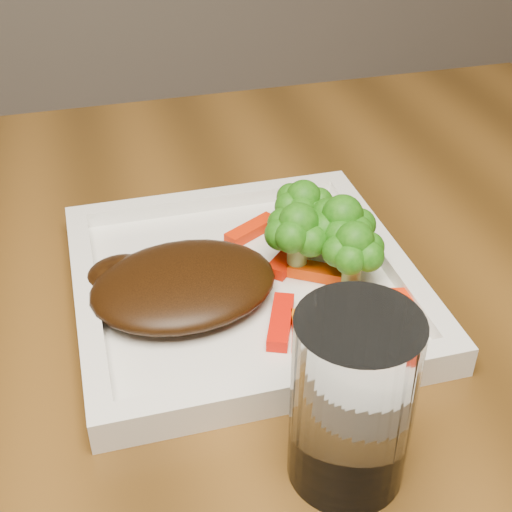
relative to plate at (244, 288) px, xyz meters
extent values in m
cube|color=white|center=(0.00, 0.00, 0.00)|extent=(0.27, 0.27, 0.01)
ellipsoid|color=black|center=(-0.05, -0.01, 0.02)|extent=(0.16, 0.13, 0.03)
cube|color=#F26703|center=(0.05, -0.07, 0.01)|extent=(0.06, 0.03, 0.01)
cube|color=red|center=(0.10, -0.06, 0.01)|extent=(0.07, 0.03, 0.01)
cube|color=red|center=(0.01, -0.06, 0.01)|extent=(0.04, 0.06, 0.01)
cube|color=#F11803|center=(0.10, 0.05, 0.01)|extent=(0.05, 0.02, 0.01)
cube|color=red|center=(0.02, 0.07, 0.01)|extent=(0.05, 0.04, 0.01)
cube|color=#DE3903|center=(0.06, -0.01, 0.01)|extent=(0.06, 0.04, 0.01)
cube|color=red|center=(0.05, 0.02, 0.01)|extent=(0.05, 0.05, 0.01)
cylinder|color=silver|center=(0.02, -0.19, 0.05)|extent=(0.08, 0.08, 0.12)
camera|label=1|loc=(-0.11, -0.45, 0.36)|focal=50.00mm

